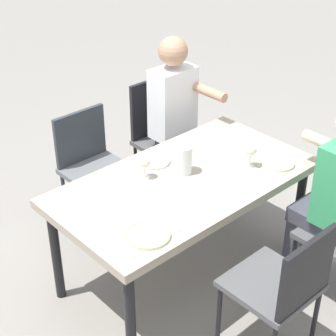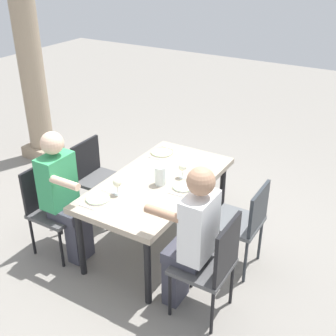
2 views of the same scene
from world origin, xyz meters
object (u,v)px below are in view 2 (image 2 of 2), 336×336
wine_glass_0 (117,183)px  chair_west_south (212,262)px  dining_table (158,187)px  chair_mid_north (96,174)px  water_pitcher (160,176)px  wine_glass_1 (183,168)px  plate_0 (98,199)px  plate_1 (183,187)px  plate_2 (162,152)px  chair_west_north (51,204)px  diner_woman_green (63,193)px  diner_man_white (191,236)px  chair_mid_south (244,220)px  stone_column_centre (30,62)px

wine_glass_0 → chair_west_south: bearing=-99.9°
dining_table → chair_mid_north: bearing=83.2°
water_pitcher → wine_glass_1: bearing=-27.8°
plate_0 → plate_1: bearing=-43.7°
chair_mid_north → water_pitcher: water_pitcher is taller
dining_table → water_pitcher: bearing=-128.4°
chair_mid_north → plate_1: bearing=-94.6°
plate_2 → dining_table: bearing=-152.4°
chair_west_north → diner_woman_green: bearing=-90.9°
diner_man_white → plate_2: 1.48m
chair_west_north → water_pitcher: (0.54, -0.92, 0.31)m
wine_glass_0 → diner_woman_green: bearing=110.4°
chair_west_north → wine_glass_1: 1.33m
chair_mid_north → wine_glass_0: size_ratio=5.42×
diner_man_white → plate_0: bearing=88.6°
chair_west_north → chair_west_south: 1.73m
wine_glass_1 → water_pitcher: (-0.22, 0.12, -0.03)m
chair_mid_north → wine_glass_0: 0.92m
plate_1 → wine_glass_1: 0.22m
plate_1 → water_pitcher: water_pitcher is taller
chair_west_south → wine_glass_1: bearing=42.5°
chair_mid_north → chair_mid_south: (0.00, -1.72, 0.00)m
chair_west_south → chair_mid_north: (0.68, 1.73, -0.01)m
wine_glass_0 → plate_1: wine_glass_0 is taller
chair_west_north → diner_man_white: diner_man_white is taller
diner_man_white → stone_column_centre: size_ratio=0.48×
chair_west_south → diner_man_white: size_ratio=0.70×
chair_mid_north → wine_glass_1: bearing=-86.0°
diner_woman_green → plate_1: 1.12m
chair_mid_north → chair_mid_south: size_ratio=1.01×
chair_west_north → wine_glass_1: size_ratio=5.94×
water_pitcher → chair_mid_north: bearing=80.8°
chair_mid_south → water_pitcher: size_ratio=4.79×
chair_mid_south → plate_0: chair_mid_south is taller
wine_glass_0 → chair_mid_north: bearing=53.8°
water_pitcher → dining_table: bearing=51.6°
chair_west_south → chair_mid_north: chair_west_south is taller
plate_0 → water_pitcher: (0.52, -0.33, 0.07)m
wine_glass_0 → plate_1: bearing=-47.3°
diner_man_white → wine_glass_0: bearing=77.8°
dining_table → chair_mid_north: (0.10, 0.86, -0.15)m
chair_mid_north → diner_man_white: (-0.69, -1.54, 0.19)m
wine_glass_1 → chair_mid_south: bearing=-96.0°
chair_west_south → wine_glass_0: 1.10m
dining_table → plate_2: bearing=27.6°
water_pitcher → plate_2: bearing=30.2°
wine_glass_1 → plate_0: bearing=148.8°
chair_mid_south → plate_1: bearing=98.9°
chair_mid_north → diner_woman_green: 0.73m
plate_0 → wine_glass_0: wine_glass_0 is taller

